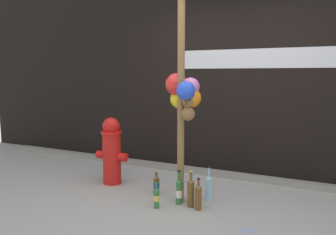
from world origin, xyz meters
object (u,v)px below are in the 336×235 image
at_px(bottle_3, 191,192).
at_px(bottle_6, 198,197).
at_px(fire_hydrant, 112,150).
at_px(bottle_0, 157,197).
at_px(bottle_5, 156,185).
at_px(memorial_post, 183,78).
at_px(bottle_1, 209,187).
at_px(bottle_4, 191,189).
at_px(bottle_2, 179,191).

bearing_deg(bottle_3, bottle_6, -22.33).
bearing_deg(fire_hydrant, bottle_6, -14.07).
distance_m(bottle_0, bottle_5, 0.44).
distance_m(memorial_post, bottle_1, 1.29).
height_order(bottle_4, bottle_6, bottle_6).
height_order(bottle_1, bottle_6, bottle_1).
bearing_deg(memorial_post, bottle_0, -117.60).
relative_size(memorial_post, bottle_6, 7.60).
relative_size(fire_hydrant, bottle_6, 2.53).
relative_size(bottle_1, bottle_2, 1.03).
height_order(bottle_2, bottle_5, bottle_2).
xyz_separation_m(memorial_post, bottle_2, (0.00, -0.11, -1.26)).
height_order(bottle_2, bottle_4, bottle_2).
distance_m(bottle_0, bottle_1, 0.64).
bearing_deg(fire_hydrant, bottle_4, -6.17).
xyz_separation_m(fire_hydrant, bottle_3, (1.25, -0.30, -0.28)).
xyz_separation_m(memorial_post, bottle_1, (0.27, 0.15, -1.26)).
xyz_separation_m(bottle_4, bottle_6, (0.17, -0.21, 0.01)).
height_order(bottle_2, bottle_6, bottle_2).
bearing_deg(bottle_2, fire_hydrant, 165.73).
xyz_separation_m(bottle_3, bottle_5, (-0.53, 0.19, -0.05)).
distance_m(fire_hydrant, bottle_3, 1.32).
distance_m(fire_hydrant, bottle_2, 1.18).
xyz_separation_m(memorial_post, bottle_6, (0.26, -0.16, -1.27)).
xyz_separation_m(bottle_0, bottle_5, (-0.21, 0.39, -0.00)).
relative_size(bottle_4, bottle_5, 1.16).
distance_m(memorial_post, bottle_6, 1.30).
distance_m(bottle_0, bottle_2, 0.28).
xyz_separation_m(fire_hydrant, bottle_1, (1.37, -0.03, -0.29)).
height_order(fire_hydrant, bottle_2, fire_hydrant).
distance_m(bottle_2, bottle_3, 0.15).
xyz_separation_m(fire_hydrant, bottle_4, (1.19, -0.13, -0.32)).
relative_size(bottle_5, bottle_6, 0.83).
bearing_deg(bottle_5, bottle_1, 6.72).
bearing_deg(memorial_post, fire_hydrant, 170.93).
height_order(memorial_post, bottle_6, memorial_post).
bearing_deg(bottle_0, bottle_3, 31.83).
relative_size(fire_hydrant, bottle_2, 2.30).
relative_size(fire_hydrant, bottle_5, 3.06).
xyz_separation_m(bottle_0, bottle_3, (0.32, 0.20, 0.05)).
xyz_separation_m(memorial_post, bottle_4, (0.09, 0.05, -1.28)).
distance_m(bottle_4, bottle_6, 0.27).
bearing_deg(bottle_1, bottle_6, -91.77).
relative_size(bottle_4, bottle_6, 0.96).
distance_m(bottle_4, bottle_5, 0.47).
distance_m(bottle_2, bottle_4, 0.17).
bearing_deg(bottle_3, bottle_1, 66.75).
distance_m(bottle_1, bottle_2, 0.36).
bearing_deg(memorial_post, bottle_6, -32.56).
bearing_deg(bottle_3, bottle_5, 160.07).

